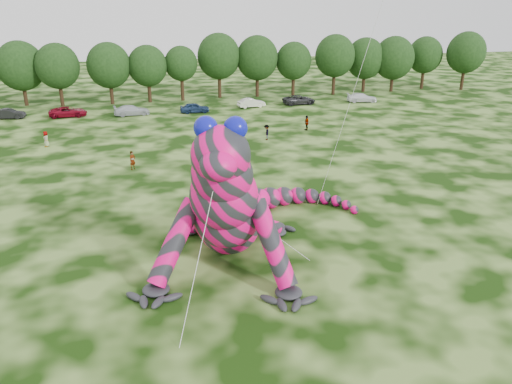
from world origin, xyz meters
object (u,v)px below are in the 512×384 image
Objects in this scene: car_6 at (299,100)px; spectator_4 at (46,139)px; car_3 at (132,110)px; tree_8 at (148,74)px; inflatable_gecko at (230,175)px; tree_5 at (22,74)px; car_5 at (251,103)px; tree_11 at (257,66)px; spectator_3 at (307,123)px; tree_13 at (335,65)px; tree_7 at (110,73)px; car_7 at (362,98)px; tree_14 at (365,65)px; car_4 at (195,108)px; tree_15 at (393,64)px; car_1 at (9,114)px; spectator_0 at (133,160)px; car_2 at (68,112)px; tree_12 at (294,69)px; tree_16 at (424,63)px; tree_10 at (219,66)px; tree_17 at (465,61)px; spectator_2 at (267,132)px; tree_9 at (182,73)px; tree_6 at (59,75)px.

spectator_4 is (-34.90, -17.25, 0.15)m from car_6.
tree_8 is at bearing -23.70° from car_3.
inflatable_gecko is 1.99× the size of tree_5.
car_3 is 1.17× the size of car_5.
spectator_3 is (0.75, -24.64, -4.11)m from tree_11.
tree_13 is (13.35, -1.07, 0.03)m from tree_11.
tree_7 is at bearing 115.53° from inflatable_gecko.
car_7 is at bearing -29.37° from tree_11.
tree_14 is 33.81m from car_4.
tree_15 reaches higher than car_4.
car_1 is 2.30× the size of spectator_0.
car_5 is (26.53, 0.85, -0.01)m from car_2.
inflatable_gecko is 57.06m from tree_12.
spectator_0 is (16.37, -36.26, -3.98)m from tree_5.
tree_16 is 1.83× the size of car_2.
tree_10 is at bearing 0.27° from tree_5.
car_1 is (-43.55, -8.95, -3.79)m from tree_12.
tree_11 is 5.45× the size of spectator_3.
tree_15 is 34.27m from spectator_3.
tree_17 is 44.17m from spectator_3.
car_7 is at bearing -9.65° from tree_5.
tree_8 is 35.08m from spectator_0.
car_5 is (-34.64, -10.18, -3.99)m from tree_16.
tree_16 is 19.44m from car_7.
spectator_2 is at bearing -137.27° from tree_15.
tree_9 is 36.19m from spectator_0.
car_5 is (20.89, -7.62, -4.04)m from tree_7.
tree_16 is 45.37m from car_4.
inflatable_gecko reaches higher than tree_15.
car_2 is 1.03× the size of car_3.
tree_15 is at bearing -81.10° from car_2.
car_3 is 2.70× the size of spectator_0.
tree_15 is 5.25× the size of spectator_0.
spectator_4 is at bearing -104.27° from tree_7.
spectator_2 is (-30.00, -27.71, -3.92)m from tree_15.
spectator_2 reaches higher than car_1.
spectator_4 is (-30.75, -0.87, -0.06)m from spectator_3.
spectator_2 is (-24.98, -28.66, -3.80)m from tree_14.
tree_7 is 55.59m from tree_16.
car_3 is 25.21m from spectator_0.
tree_12 reaches higher than car_2.
tree_16 is at bearing 140.87° from spectator_2.
car_6 is (42.23, 1.14, 0.02)m from car_1.
tree_9 is (18.62, 0.66, -0.41)m from tree_6.
tree_11 is 16.74m from car_4.
spectator_4 is at bearing 140.49° from car_3.
inflatable_gecko is 2.03× the size of tree_15.
tree_9 is 26.30m from car_1.
tree_13 is 27.04m from spectator_3.
tree_16 reaches higher than car_4.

